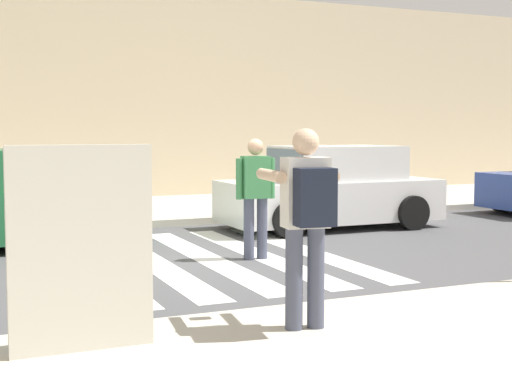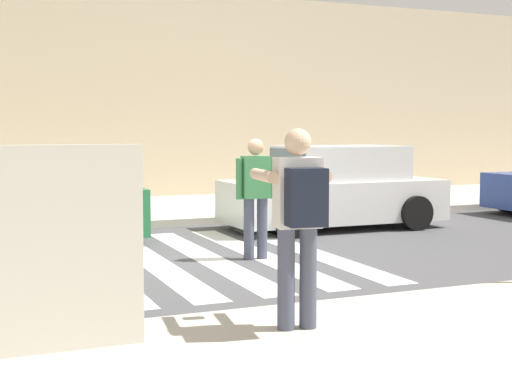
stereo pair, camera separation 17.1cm
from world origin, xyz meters
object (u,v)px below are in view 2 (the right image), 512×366
photographer_with_backpack (298,211)px  parked_car_green (12,201)px  pedestrian_crossing (256,191)px  parked_car_white (335,190)px  advertising_board (72,248)px

photographer_with_backpack → parked_car_green: (-1.91, 6.36, -0.44)m
pedestrian_crossing → parked_car_white: size_ratio=0.42×
parked_car_green → pedestrian_crossing: bearing=-37.9°
advertising_board → parked_car_green: bearing=90.4°
photographer_with_backpack → advertising_board: 1.89m
advertising_board → pedestrian_crossing: bearing=50.4°
parked_car_green → photographer_with_backpack: bearing=-73.3°
parked_car_white → photographer_with_backpack: bearing=-121.3°
parked_car_green → advertising_board: advertising_board is taller
photographer_with_backpack → parked_car_green: bearing=106.7°
photographer_with_backpack → parked_car_green: 6.65m
advertising_board → parked_car_white: bearing=47.2°
advertising_board → photographer_with_backpack: bearing=-5.5°
parked_car_green → advertising_board: size_ratio=2.56×
photographer_with_backpack → parked_car_green: photographer_with_backpack is taller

